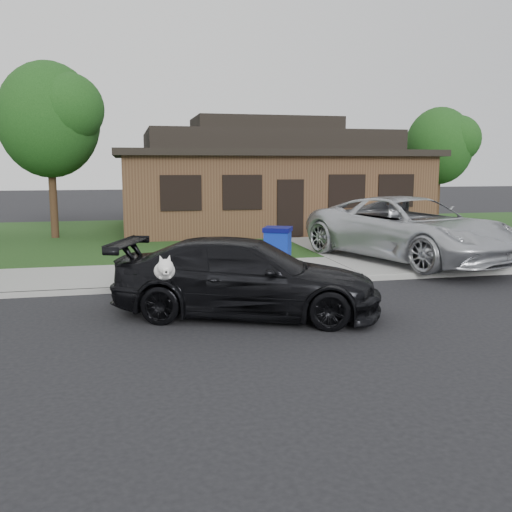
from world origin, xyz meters
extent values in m
plane|color=black|center=(0.00, 0.00, 0.00)|extent=(120.00, 120.00, 0.00)
cube|color=gray|center=(0.00, 5.00, 0.06)|extent=(60.00, 3.00, 0.12)
cube|color=gray|center=(0.00, 3.50, 0.06)|extent=(60.00, 0.12, 0.12)
cube|color=#193814|center=(0.00, 13.00, 0.07)|extent=(60.00, 13.00, 0.13)
cube|color=gray|center=(6.00, 10.00, 0.07)|extent=(4.50, 13.00, 0.14)
imported|color=black|center=(0.25, 1.01, 0.72)|extent=(5.33, 3.61, 1.43)
ellipsoid|color=white|center=(-1.32, 0.10, 1.07)|extent=(0.34, 0.40, 0.30)
sphere|color=white|center=(-1.32, -0.13, 1.17)|extent=(0.26, 0.26, 0.26)
cube|color=white|center=(-1.32, -0.25, 1.13)|extent=(0.09, 0.12, 0.08)
sphere|color=black|center=(-1.32, -0.31, 1.13)|extent=(0.04, 0.04, 0.04)
cone|color=white|center=(-1.38, -0.08, 1.31)|extent=(0.11, 0.11, 0.14)
cone|color=white|center=(-1.25, -0.08, 1.31)|extent=(0.11, 0.11, 0.14)
imported|color=silver|center=(5.86, 5.40, 1.03)|extent=(4.85, 7.00, 1.78)
cube|color=#0E299D|center=(1.84, 4.72, 0.62)|extent=(0.81, 0.81, 1.00)
cube|color=#060950|center=(1.84, 4.72, 1.18)|extent=(0.89, 0.89, 0.11)
cylinder|color=black|center=(1.62, 4.41, 0.20)|extent=(0.12, 0.17, 0.16)
cylinder|color=black|center=(2.07, 4.41, 0.20)|extent=(0.12, 0.17, 0.16)
cube|color=#422B1C|center=(4.00, 15.00, 1.63)|extent=(12.00, 8.00, 3.00)
cube|color=black|center=(4.00, 15.00, 3.25)|extent=(12.60, 8.60, 0.25)
cube|color=black|center=(4.00, 15.00, 3.78)|extent=(10.00, 6.50, 0.80)
cube|color=black|center=(4.00, 15.00, 4.48)|extent=(6.00, 3.50, 0.60)
cube|color=black|center=(4.00, 10.97, 1.23)|extent=(1.00, 0.06, 2.10)
cube|color=black|center=(0.00, 10.97, 1.83)|extent=(1.30, 0.05, 1.10)
cube|color=black|center=(2.20, 10.97, 1.83)|extent=(1.30, 0.05, 1.10)
cube|color=black|center=(6.20, 10.97, 1.83)|extent=(1.30, 0.05, 1.10)
cube|color=black|center=(8.20, 10.97, 1.83)|extent=(1.30, 0.05, 1.10)
cylinder|color=#332114|center=(-4.50, 13.00, 1.37)|extent=(0.28, 0.28, 2.48)
ellipsoid|color=#143811|center=(-4.50, 13.00, 4.41)|extent=(3.60, 3.60, 4.14)
sphere|color=#26591E|center=(-3.78, 12.46, 4.77)|extent=(2.52, 2.52, 2.52)
cylinder|color=#332114|center=(12.00, 14.50, 1.14)|extent=(0.28, 0.28, 2.03)
ellipsoid|color=#143811|center=(12.00, 14.50, 3.65)|extent=(3.00, 3.00, 3.45)
sphere|color=#26591E|center=(12.60, 14.05, 3.95)|extent=(2.10, 2.10, 2.10)
camera|label=1|loc=(-1.90, -9.19, 2.78)|focal=40.00mm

